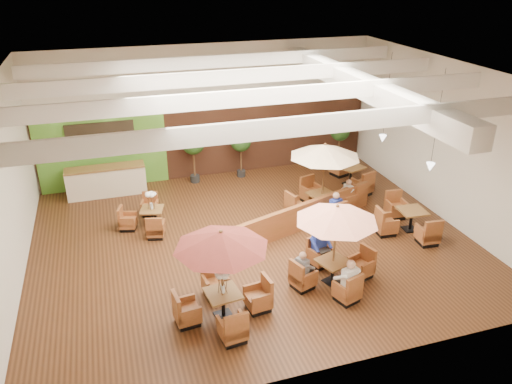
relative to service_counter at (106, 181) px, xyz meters
name	(u,v)px	position (x,y,z in m)	size (l,w,h in m)	color
room	(248,124)	(4.65, -3.88, 3.05)	(14.04, 14.00, 5.52)	#381E0F
service_counter	(106,181)	(0.00, 0.00, 0.00)	(3.00, 0.75, 1.18)	beige
booth_divider	(295,219)	(5.97, -4.99, -0.10)	(6.99, 0.18, 0.97)	brown
table_0	(222,259)	(2.56, -8.59, 1.17)	(2.57, 2.57, 2.58)	brown
table_1	(336,230)	(5.91, -8.05, 1.13)	(2.58, 2.58, 2.50)	brown
table_2	(324,167)	(7.40, -3.99, 1.26)	(2.78, 2.78, 2.71)	brown
table_3	(146,215)	(1.19, -3.11, -0.14)	(1.64, 2.35, 1.44)	brown
table_4	(404,222)	(9.52, -6.05, -0.22)	(1.77, 2.61, 0.97)	brown
table_5	(351,176)	(9.61, -1.96, -0.20)	(1.15, 2.86, 1.01)	brown
topiary_0	(193,145)	(3.53, 0.20, 1.04)	(0.94, 0.94, 2.18)	black
topiary_1	(241,143)	(5.54, 0.20, 0.91)	(0.86, 0.86, 2.01)	black
topiary_2	(340,133)	(10.10, 0.20, 0.91)	(0.86, 0.86, 2.00)	black
diner_0	(348,277)	(5.91, -8.96, 0.20)	(0.47, 0.42, 0.86)	silver
diner_1	(320,243)	(5.91, -7.14, 0.19)	(0.44, 0.38, 0.84)	#273CAC
diner_2	(303,266)	(5.00, -8.05, 0.15)	(0.40, 0.41, 0.73)	slate
diner_3	(334,206)	(7.40, -4.98, 0.19)	(0.46, 0.43, 0.83)	#273CAC
diner_4	(347,191)	(8.40, -3.99, 0.15)	(0.32, 0.38, 0.74)	silver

